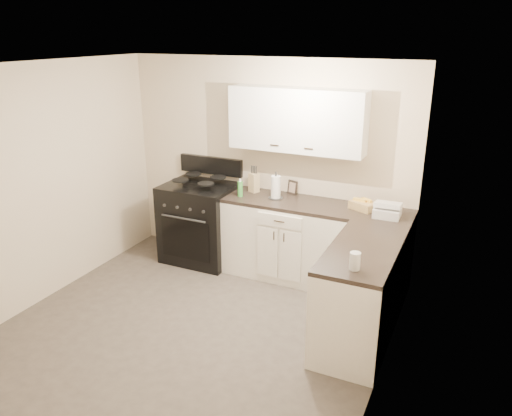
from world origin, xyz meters
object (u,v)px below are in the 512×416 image
at_px(knife_block, 254,183).
at_px(paper_towel, 276,187).
at_px(wicker_basket, 363,206).
at_px(countertop_grill, 387,212).
at_px(stove, 201,224).

bearing_deg(knife_block, paper_towel, 4.60).
xyz_separation_m(wicker_basket, countertop_grill, (0.28, -0.11, 0.00)).
bearing_deg(wicker_basket, countertop_grill, -21.23).
bearing_deg(paper_towel, countertop_grill, -2.93).
relative_size(stove, wicker_basket, 3.94).
bearing_deg(stove, countertop_grill, -0.63).
xyz_separation_m(stove, knife_block, (0.67, 0.15, 0.60)).
distance_m(paper_towel, wicker_basket, 1.01).
relative_size(paper_towel, countertop_grill, 0.99).
xyz_separation_m(knife_block, countertop_grill, (1.62, -0.18, -0.07)).
xyz_separation_m(stove, wicker_basket, (2.01, 0.08, 0.52)).
distance_m(stove, countertop_grill, 2.35).
xyz_separation_m(stove, countertop_grill, (2.29, -0.02, 0.53)).
bearing_deg(wicker_basket, knife_block, 177.02).
relative_size(knife_block, wicker_basket, 0.87).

